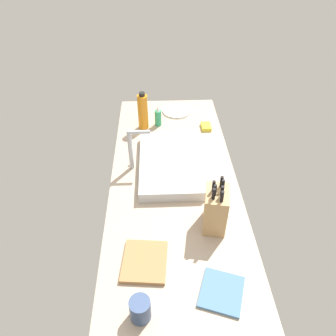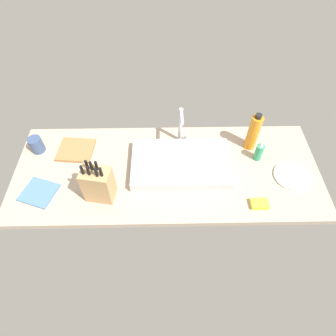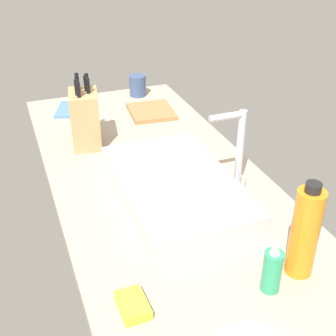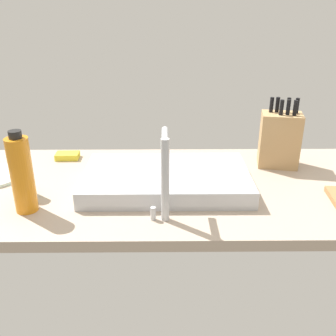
% 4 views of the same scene
% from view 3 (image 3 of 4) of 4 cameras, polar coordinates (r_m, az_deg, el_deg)
% --- Properties ---
extents(countertop_slab, '(1.73, 0.68, 0.04)m').
position_cam_3_polar(countertop_slab, '(1.46, -0.82, -2.40)').
color(countertop_slab, tan).
rests_on(countertop_slab, ground).
extents(sink_basin, '(0.55, 0.33, 0.06)m').
position_cam_3_polar(sink_basin, '(1.38, 0.98, -2.29)').
color(sink_basin, '#B7BABF').
rests_on(sink_basin, countertop_slab).
extents(faucet, '(0.06, 0.12, 0.25)m').
position_cam_3_polar(faucet, '(1.39, 8.80, 3.18)').
color(faucet, '#B7BABF').
rests_on(faucet, countertop_slab).
extents(knife_block, '(0.16, 0.12, 0.26)m').
position_cam_3_polar(knife_block, '(1.66, -10.45, 6.18)').
color(knife_block, tan).
rests_on(knife_block, countertop_slab).
extents(cutting_board, '(0.22, 0.20, 0.02)m').
position_cam_3_polar(cutting_board, '(1.94, -2.14, 7.17)').
color(cutting_board, '#9E7042').
rests_on(cutting_board, countertop_slab).
extents(soap_bottle, '(0.04, 0.04, 0.13)m').
position_cam_3_polar(soap_bottle, '(1.07, 13.06, -12.45)').
color(soap_bottle, '#2D9966').
rests_on(soap_bottle, countertop_slab).
extents(water_bottle, '(0.07, 0.07, 0.25)m').
position_cam_3_polar(water_bottle, '(1.09, 16.95, -7.79)').
color(water_bottle, orange).
rests_on(water_bottle, countertop_slab).
extents(dish_towel, '(0.21, 0.21, 0.01)m').
position_cam_3_polar(dish_towel, '(2.01, -11.59, 7.30)').
color(dish_towel, teal).
rests_on(dish_towel, countertop_slab).
extents(coffee_mug, '(0.08, 0.08, 0.10)m').
position_cam_3_polar(coffee_mug, '(2.13, -3.87, 10.38)').
color(coffee_mug, '#384C75').
rests_on(coffee_mug, countertop_slab).
extents(dish_sponge, '(0.09, 0.06, 0.02)m').
position_cam_3_polar(dish_sponge, '(1.03, -4.47, -16.94)').
color(dish_sponge, yellow).
rests_on(dish_sponge, countertop_slab).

